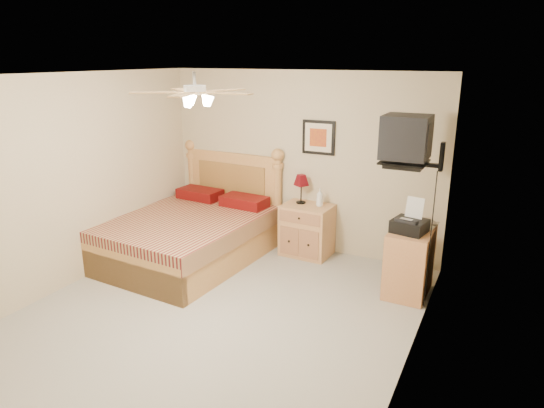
{
  "coord_description": "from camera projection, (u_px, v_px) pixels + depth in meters",
  "views": [
    {
      "loc": [
        2.6,
        -3.88,
        2.67
      ],
      "look_at": [
        0.23,
        0.9,
        1.04
      ],
      "focal_mm": 32.0,
      "sensor_mm": 36.0,
      "label": 1
    }
  ],
  "objects": [
    {
      "name": "ceiling",
      "position": [
        207.0,
        75.0,
        4.48
      ],
      "size": [
        4.0,
        4.5,
        0.04
      ],
      "primitive_type": "cube",
      "color": "white",
      "rests_on": "ground"
    },
    {
      "name": "magazine_lower",
      "position": [
        417.0,
        223.0,
        5.68
      ],
      "size": [
        0.26,
        0.32,
        0.03
      ],
      "primitive_type": "imported",
      "rotation": [
        0.0,
        0.0,
        -0.13
      ],
      "color": "#BFB299",
      "rests_on": "dresser"
    },
    {
      "name": "ceiling_fan",
      "position": [
        195.0,
        92.0,
        4.35
      ],
      "size": [
        1.14,
        1.14,
        0.28
      ],
      "primitive_type": null,
      "color": "white",
      "rests_on": "ceiling"
    },
    {
      "name": "wall_right",
      "position": [
        416.0,
        236.0,
        3.99
      ],
      "size": [
        0.04,
        4.5,
        2.5
      ],
      "primitive_type": "cube",
      "color": "#BFAE8D",
      "rests_on": "ground"
    },
    {
      "name": "floor",
      "position": [
        216.0,
        315.0,
        5.21
      ],
      "size": [
        4.5,
        4.5,
        0.0
      ],
      "primitive_type": "plane",
      "color": "gray",
      "rests_on": "ground"
    },
    {
      "name": "nightstand",
      "position": [
        307.0,
        230.0,
        6.73
      ],
      "size": [
        0.68,
        0.52,
        0.72
      ],
      "primitive_type": "cube",
      "rotation": [
        0.0,
        0.0,
        -0.04
      ],
      "color": "tan",
      "rests_on": "ground"
    },
    {
      "name": "table_lamp",
      "position": [
        301.0,
        189.0,
        6.67
      ],
      "size": [
        0.26,
        0.26,
        0.41
      ],
      "primitive_type": null,
      "rotation": [
        0.0,
        0.0,
        0.22
      ],
      "color": "#57080F",
      "rests_on": "nightstand"
    },
    {
      "name": "wall_back",
      "position": [
        300.0,
        162.0,
        6.77
      ],
      "size": [
        4.0,
        0.04,
        2.5
      ],
      "primitive_type": "cube",
      "color": "#BFAE8D",
      "rests_on": "ground"
    },
    {
      "name": "wall_left",
      "position": [
        69.0,
        182.0,
        5.69
      ],
      "size": [
        0.04,
        4.5,
        2.5
      ],
      "primitive_type": "cube",
      "color": "#BFAE8D",
      "rests_on": "ground"
    },
    {
      "name": "bed",
      "position": [
        186.0,
        209.0,
        6.46
      ],
      "size": [
        1.83,
        2.32,
        1.44
      ],
      "primitive_type": null,
      "rotation": [
        0.0,
        0.0,
        -0.07
      ],
      "color": "#C28946",
      "rests_on": "ground"
    },
    {
      "name": "framed_picture",
      "position": [
        319.0,
        137.0,
        6.53
      ],
      "size": [
        0.46,
        0.04,
        0.46
      ],
      "primitive_type": "cube",
      "color": "black",
      "rests_on": "wall_back"
    },
    {
      "name": "dresser",
      "position": [
        409.0,
        262.0,
        5.6
      ],
      "size": [
        0.47,
        0.67,
        0.78
      ],
      "primitive_type": "cube",
      "rotation": [
        0.0,
        0.0,
        -0.02
      ],
      "color": "#BD703F",
      "rests_on": "ground"
    },
    {
      "name": "wall_front",
      "position": [
        6.0,
        302.0,
        2.92
      ],
      "size": [
        4.0,
        0.04,
        2.5
      ],
      "primitive_type": "cube",
      "color": "#BFAE8D",
      "rests_on": "ground"
    },
    {
      "name": "fax_machine",
      "position": [
        410.0,
        216.0,
        5.39
      ],
      "size": [
        0.42,
        0.44,
        0.38
      ],
      "primitive_type": null,
      "rotation": [
        0.0,
        0.0,
        -0.19
      ],
      "color": "black",
      "rests_on": "dresser"
    },
    {
      "name": "magazine_upper",
      "position": [
        418.0,
        222.0,
        5.67
      ],
      "size": [
        0.29,
        0.31,
        0.02
      ],
      "primitive_type": "imported",
      "rotation": [
        0.0,
        0.0,
        0.51
      ],
      "color": "gray",
      "rests_on": "magazine_lower"
    },
    {
      "name": "lotion_bottle",
      "position": [
        320.0,
        197.0,
        6.55
      ],
      "size": [
        0.11,
        0.11,
        0.25
      ],
      "primitive_type": "imported",
      "rotation": [
        0.0,
        0.0,
        0.21
      ],
      "color": "silver",
      "rests_on": "nightstand"
    },
    {
      "name": "wall_tv",
      "position": [
        420.0,
        142.0,
        5.08
      ],
      "size": [
        0.56,
        0.46,
        0.58
      ],
      "primitive_type": null,
      "color": "black",
      "rests_on": "wall_right"
    }
  ]
}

